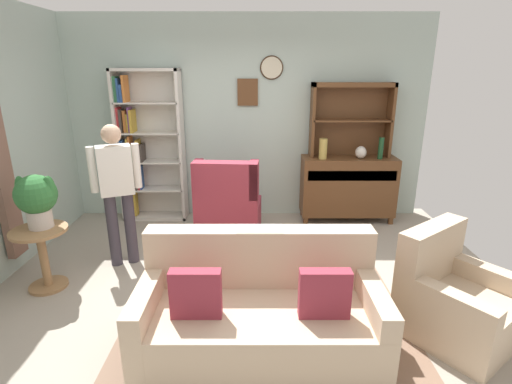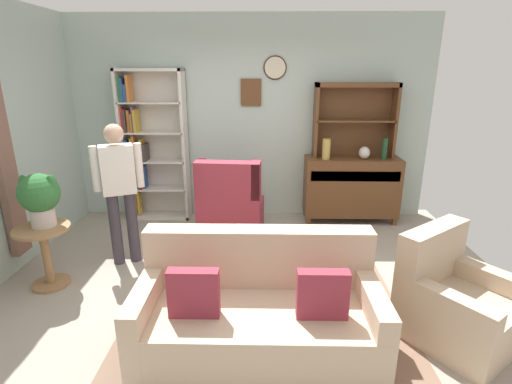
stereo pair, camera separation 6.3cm
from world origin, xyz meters
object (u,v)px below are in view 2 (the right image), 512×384
vase_tall (326,149)px  vase_round (364,153)px  sideboard (351,186)px  book_stack (275,246)px  person_reading (119,185)px  bookshelf (149,146)px  potted_plant_large (40,196)px  wingback_chair (231,209)px  plant_stand (45,250)px  sideboard_hutch (355,110)px  bottle_wine (385,149)px  armchair_floral (455,304)px  couch_floral (258,314)px  coffee_table (272,252)px

vase_tall → vase_round: (0.52, 0.01, -0.05)m
sideboard → book_stack: (-1.12, -1.82, -0.07)m
sideboard → person_reading: person_reading is taller
bookshelf → potted_plant_large: size_ratio=4.00×
wingback_chair → plant_stand: 2.12m
potted_plant_large → sideboard_hutch: bearing=29.2°
bottle_wine → armchair_floral: size_ratio=0.27×
plant_stand → person_reading: (0.61, 0.51, 0.52)m
potted_plant_large → vase_tall: bearing=29.6°
couch_floral → coffee_table: size_ratio=2.25×
bottle_wine → couch_floral: size_ratio=0.16×
bookshelf → vase_tall: size_ratio=7.61×
sideboard_hutch → person_reading: sideboard_hutch is taller
coffee_table → sideboard_hutch: bearing=58.2°
vase_round → vase_tall: bearing=-178.5°
book_stack → coffee_table: bearing=116.0°
bookshelf → coffee_table: 2.59m
sideboard_hutch → vase_round: size_ratio=6.47×
wingback_chair → coffee_table: (0.50, -1.13, -0.03)m
couch_floral → person_reading: (-1.51, 1.40, 0.59)m
couch_floral → potted_plant_large: potted_plant_large is taller
person_reading → book_stack: bearing=-16.8°
bottle_wine → wingback_chair: 2.22m
vase_tall → coffee_table: vase_tall is taller
sideboard_hutch → potted_plant_large: 3.92m
vase_round → potted_plant_large: size_ratio=0.32×
sideboard → vase_tall: bearing=-168.4°
sideboard_hutch → coffee_table: (-1.15, -1.86, -1.21)m
vase_round → book_stack: size_ratio=1.03×
potted_plant_large → bottle_wine: bearing=24.1°
bottle_wine → coffee_table: bearing=-132.9°
bookshelf → book_stack: bearing=-47.7°
book_stack → armchair_floral: bearing=-26.5°
sideboard → vase_tall: (-0.39, -0.08, 0.55)m
sideboard_hutch → book_stack: sideboard_hutch is taller
sideboard → book_stack: 2.13m
bookshelf → book_stack: bookshelf is taller
person_reading → coffee_table: bearing=-14.9°
coffee_table → book_stack: size_ratio=4.83×
sideboard_hutch → wingback_chair: bearing=-156.2°
vase_tall → vase_round: bearing=1.5°
sideboard → couch_floral: sideboard is taller
bookshelf → sideboard_hutch: 2.89m
armchair_floral → person_reading: 3.38m
bookshelf → bottle_wine: (3.24, -0.17, 0.02)m
bookshelf → couch_floral: bearing=-60.7°
armchair_floral → person_reading: person_reading is taller
sideboard_hutch → armchair_floral: 2.94m
vase_round → bottle_wine: (0.26, -0.02, 0.06)m
vase_tall → bottle_wine: bearing=-0.7°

